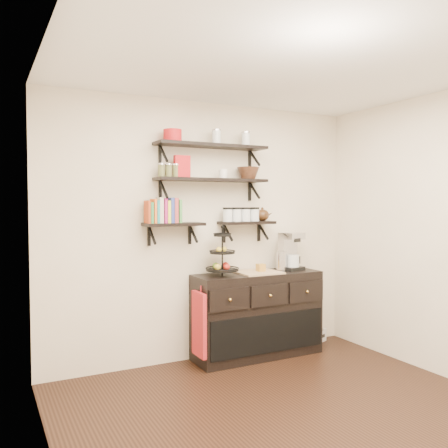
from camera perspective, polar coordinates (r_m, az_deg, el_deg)
floor at (r=3.88m, az=9.89°, el=-22.62°), size 3.50×3.50×0.00m
ceiling at (r=3.67m, az=10.23°, el=19.19°), size 3.50×3.50×0.02m
back_wall at (r=5.03m, az=-2.12°, el=-0.85°), size 3.50×0.02×2.70m
left_wall at (r=2.83m, az=-19.43°, el=-3.63°), size 0.02×3.50×2.70m
shelf_top at (r=4.93m, az=-1.48°, el=9.35°), size 1.20×0.27×0.23m
shelf_mid at (r=4.90m, az=-1.47°, el=5.28°), size 1.20×0.27×0.23m
shelf_low_left at (r=4.75m, az=-6.10°, el=-0.12°), size 0.60×0.25×0.23m
shelf_low_right at (r=5.11m, az=2.71°, el=0.08°), size 0.60×0.25×0.23m
cookbooks at (r=4.71m, az=-7.11°, el=1.52°), size 0.36×0.15×0.26m
glass_canisters at (r=5.07m, az=2.09°, el=1.05°), size 0.43×0.10×0.13m
sideboard at (r=5.18m, az=4.04°, el=-10.79°), size 1.40×0.50×0.92m
fruit_stand at (r=4.88m, az=-0.19°, el=-4.25°), size 0.34×0.34×0.49m
candle at (r=5.11m, az=4.44°, el=-5.24°), size 0.08×0.08×0.08m
coffee_maker at (r=5.34m, az=7.96°, el=-3.37°), size 0.27×0.27×0.42m
thermal_carafe at (r=5.22m, az=6.93°, el=-4.48°), size 0.11×0.11×0.22m
apron at (r=4.77m, az=-3.01°, el=-11.96°), size 0.04×0.27×0.64m
radio at (r=5.86m, az=10.97°, el=-12.99°), size 0.31×0.24×0.17m
recipe_box at (r=4.77m, az=-5.08°, el=6.89°), size 0.16×0.06×0.22m
walnut_bowl at (r=5.11m, az=2.92°, el=6.11°), size 0.24×0.24×0.13m
ramekins at (r=4.96m, az=-0.12°, el=6.02°), size 0.09×0.09×0.10m
teapot at (r=5.21m, az=4.63°, el=1.20°), size 0.23×0.18×0.15m
red_pot at (r=4.77m, az=-6.21°, el=10.52°), size 0.18×0.18×0.12m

